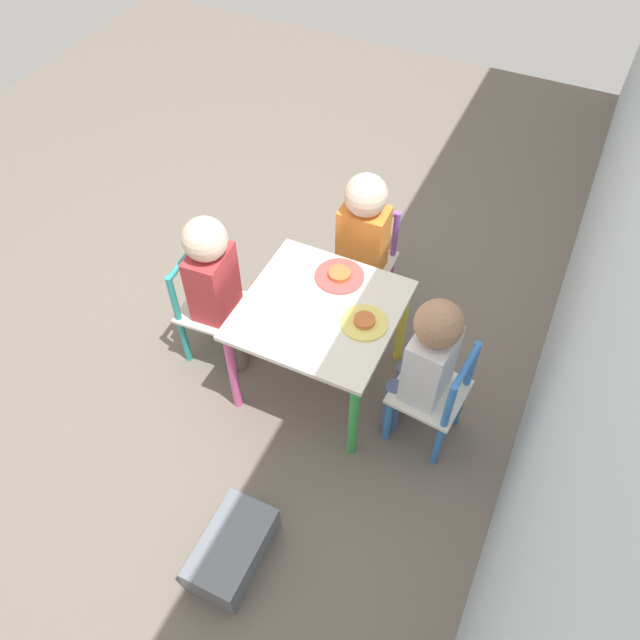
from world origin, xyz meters
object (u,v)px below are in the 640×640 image
at_px(kids_table, 320,320).
at_px(storage_bin, 232,549).
at_px(chair_blue, 434,397).
at_px(plate_left, 340,275).
at_px(child_front, 216,279).
at_px(child_left, 362,236).
at_px(chair_purple, 364,263).
at_px(child_back, 426,359).
at_px(plate_back, 364,322).
at_px(chair_teal, 209,309).

xyz_separation_m(kids_table, storage_bin, (0.83, 0.05, -0.33)).
relative_size(chair_blue, plate_left, 2.64).
height_order(chair_blue, child_front, child_front).
relative_size(child_left, child_front, 1.01).
relative_size(kids_table, plate_left, 2.97).
distance_m(chair_purple, chair_blue, 0.76).
height_order(child_back, plate_back, child_back).
bearing_deg(child_front, storage_bin, -152.17).
height_order(plate_left, plate_back, same).
distance_m(child_back, child_front, 0.89).
bearing_deg(chair_purple, kids_table, -90.00).
height_order(plate_left, storage_bin, plate_left).
bearing_deg(chair_blue, storage_bin, -24.34).
xyz_separation_m(child_left, child_back, (0.49, 0.45, -0.02)).
relative_size(chair_teal, storage_bin, 1.52).
distance_m(child_front, storage_bin, 1.01).
xyz_separation_m(chair_purple, chair_blue, (0.56, 0.52, 0.00)).
xyz_separation_m(chair_teal, storage_bin, (0.79, 0.55, -0.19)).
height_order(child_left, child_front, child_left).
relative_size(chair_teal, child_left, 0.68).
distance_m(chair_teal, plate_left, 0.59).
bearing_deg(plate_left, storage_bin, 2.92).
relative_size(kids_table, chair_teal, 1.13).
bearing_deg(storage_bin, chair_purple, -177.14).
relative_size(child_back, child_front, 0.98).
relative_size(child_left, plate_back, 4.28).
height_order(chair_purple, plate_back, chair_purple).
bearing_deg(child_front, plate_back, -91.19).
height_order(chair_teal, storage_bin, chair_teal).
bearing_deg(child_back, chair_teal, -84.73).
height_order(chair_teal, plate_left, chair_teal).
xyz_separation_m(chair_teal, plate_left, (-0.22, 0.50, 0.22)).
distance_m(kids_table, chair_teal, 0.52).
distance_m(chair_purple, plate_back, 0.59).
height_order(chair_teal, child_left, child_left).
bearing_deg(kids_table, plate_back, 90.00).
bearing_deg(child_back, storage_bin, -20.73).
relative_size(kids_table, plate_back, 3.30).
relative_size(plate_back, storage_bin, 0.52).
bearing_deg(child_left, chair_blue, -45.63).
xyz_separation_m(kids_table, chair_purple, (-0.50, -0.01, -0.14)).
bearing_deg(chair_purple, chair_teal, -133.80).
bearing_deg(child_back, chair_purple, -134.43).
xyz_separation_m(chair_blue, child_front, (-0.02, -0.95, 0.21)).
distance_m(chair_blue, child_left, 0.75).
bearing_deg(chair_teal, plate_left, -70.73).
distance_m(child_left, child_back, 0.67).
height_order(kids_table, storage_bin, kids_table).
height_order(child_left, storage_bin, child_left).
bearing_deg(plate_back, kids_table, -90.00).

